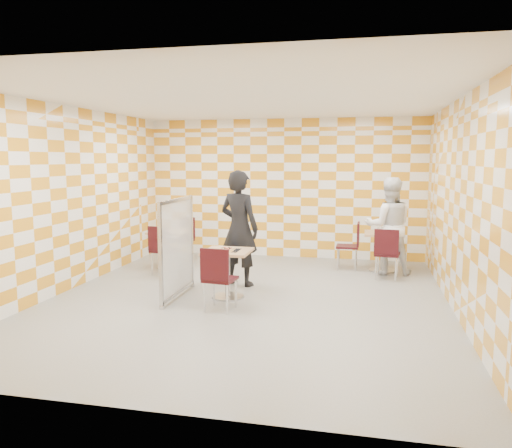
{
  "coord_description": "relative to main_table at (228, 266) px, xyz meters",
  "views": [
    {
      "loc": [
        1.72,
        -7.24,
        2.16
      ],
      "look_at": [
        0.1,
        0.2,
        1.15
      ],
      "focal_mm": 35.0,
      "sensor_mm": 36.0,
      "label": 1
    }
  ],
  "objects": [
    {
      "name": "chair_second_front",
      "position": [
        2.45,
        1.7,
        0.04
      ],
      "size": [
        0.48,
        0.49,
        0.92
      ],
      "color": "black",
      "rests_on": "ground"
    },
    {
      "name": "partition",
      "position": [
        -0.77,
        -0.13,
        0.28
      ],
      "size": [
        0.08,
        1.38,
        1.55
      ],
      "color": "white",
      "rests_on": "ground"
    },
    {
      "name": "room_shell",
      "position": [
        0.32,
        0.49,
        0.99
      ],
      "size": [
        7.0,
        7.0,
        7.0
      ],
      "color": "gray",
      "rests_on": "ground"
    },
    {
      "name": "man_dark",
      "position": [
        -0.02,
        0.82,
        0.47
      ],
      "size": [
        0.83,
        0.68,
        1.96
      ],
      "primitive_type": "imported",
      "rotation": [
        0.0,
        0.0,
        2.8
      ],
      "color": "black",
      "rests_on": "ground"
    },
    {
      "name": "sport_bottle",
      "position": [
        2.31,
        2.5,
        0.33
      ],
      "size": [
        0.06,
        0.06,
        0.2
      ],
      "color": "white",
      "rests_on": "second_table"
    },
    {
      "name": "chair_second_side",
      "position": [
        1.84,
        2.43,
        0.04
      ],
      "size": [
        0.44,
        0.43,
        0.92
      ],
      "color": "black",
      "rests_on": "ground"
    },
    {
      "name": "chair_main_front",
      "position": [
        0.06,
        -0.74,
        0.04
      ],
      "size": [
        0.46,
        0.47,
        0.92
      ],
      "color": "black",
      "rests_on": "ground"
    },
    {
      "name": "main_table",
      "position": [
        0.0,
        0.0,
        0.0
      ],
      "size": [
        0.7,
        0.7,
        0.75
      ],
      "color": "tan",
      "rests_on": "ground"
    },
    {
      "name": "pizza_on_foil",
      "position": [
        -0.0,
        -0.02,
        0.26
      ],
      "size": [
        0.4,
        0.4,
        0.04
      ],
      "color": "silver",
      "rests_on": "main_table"
    },
    {
      "name": "soda_bottle",
      "position": [
        2.53,
        2.44,
        0.34
      ],
      "size": [
        0.07,
        0.07,
        0.23
      ],
      "color": "black",
      "rests_on": "second_table"
    },
    {
      "name": "empty_table",
      "position": [
        -1.69,
        1.79,
        0.0
      ],
      "size": [
        0.7,
        0.7,
        0.75
      ],
      "color": "tan",
      "rests_on": "ground"
    },
    {
      "name": "man_white",
      "position": [
        2.5,
        2.23,
        0.4
      ],
      "size": [
        0.95,
        0.78,
        1.81
      ],
      "primitive_type": "imported",
      "rotation": [
        0.0,
        0.0,
        3.25
      ],
      "color": "white",
      "rests_on": "ground"
    },
    {
      "name": "chair_empty_far",
      "position": [
        -1.67,
        2.55,
        0.04
      ],
      "size": [
        0.56,
        0.57,
        0.92
      ],
      "color": "black",
      "rests_on": "ground"
    },
    {
      "name": "chair_empty_near",
      "position": [
        -1.59,
        1.19,
        0.04
      ],
      "size": [
        0.47,
        0.48,
        0.92
      ],
      "color": "black",
      "rests_on": "ground"
    },
    {
      "name": "second_table",
      "position": [
        2.41,
        2.4,
        0.0
      ],
      "size": [
        0.7,
        0.7,
        0.75
      ],
      "color": "tan",
      "rests_on": "ground"
    }
  ]
}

